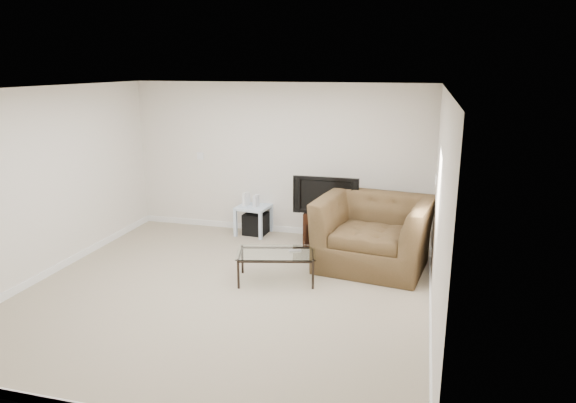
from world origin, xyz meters
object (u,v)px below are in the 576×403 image
(television, at_px, (327,194))
(recliner, at_px, (374,221))
(tv_stand, at_px, (326,228))
(subwoofer, at_px, (256,224))
(coffee_table, at_px, (276,267))
(side_table, at_px, (254,220))

(television, height_order, recliner, recliner)
(tv_stand, relative_size, subwoofer, 1.79)
(television, bearing_deg, tv_stand, 87.97)
(tv_stand, height_order, subwoofer, tv_stand)
(television, relative_size, coffee_table, 0.92)
(tv_stand, height_order, coffee_table, tv_stand)
(recliner, bearing_deg, television, 148.23)
(tv_stand, height_order, television, television)
(coffee_table, bearing_deg, tv_stand, 76.59)
(side_table, height_order, coffee_table, side_table)
(side_table, distance_m, recliner, 2.31)
(side_table, xyz_separation_m, recliner, (2.08, -0.93, 0.42))
(side_table, relative_size, coffee_table, 0.50)
(subwoofer, bearing_deg, television, -12.35)
(side_table, distance_m, coffee_table, 2.01)
(television, relative_size, recliner, 0.62)
(side_table, bearing_deg, coffee_table, -62.91)
(side_table, xyz_separation_m, subwoofer, (0.03, 0.02, -0.07))
(tv_stand, distance_m, television, 0.56)
(coffee_table, bearing_deg, side_table, 117.09)
(television, relative_size, subwoofer, 2.58)
(television, distance_m, recliner, 1.06)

